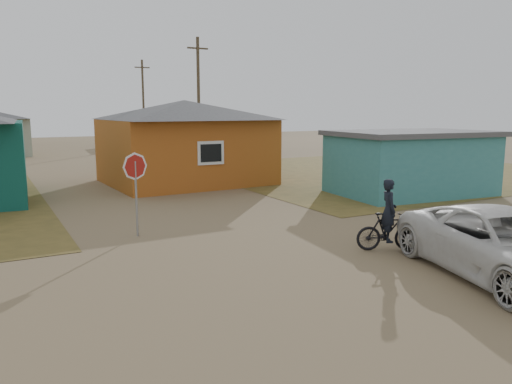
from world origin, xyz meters
The scene contains 10 objects.
ground centered at (0.00, 0.00, 0.00)m, with size 120.00×120.00×0.00m, color olive.
grass_ne centered at (14.00, 13.00, 0.01)m, with size 20.00×18.00×0.00m, color brown.
house_yellow centered at (2.50, 14.00, 2.00)m, with size 7.72×6.76×3.90m.
shed_turquoise centered at (9.50, 6.50, 1.31)m, with size 6.71×4.93×2.60m.
house_beige_east centered at (10.00, 40.00, 1.86)m, with size 6.95×6.05×3.60m.
utility_pole_near centered at (6.50, 22.00, 4.14)m, with size 1.40×0.20×8.00m.
utility_pole_far centered at (7.50, 38.00, 4.14)m, with size 1.40×0.20×8.00m.
stop_sign centered at (-2.37, 4.90, 1.72)m, with size 0.76×0.10×2.32m.
cyclist centered at (2.70, 0.55, 0.65)m, with size 1.62×1.05×1.79m.
vehicle centered at (3.31, -2.19, 0.71)m, with size 2.37×5.13×1.43m, color silver.
Camera 1 is at (-5.92, -8.42, 3.45)m, focal length 35.00 mm.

